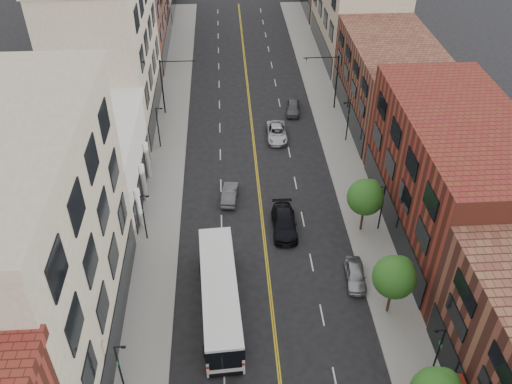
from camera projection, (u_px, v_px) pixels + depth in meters
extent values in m
cube|color=gray|center=(166.00, 171.00, 59.69)|extent=(4.00, 110.00, 0.15)
cube|color=gray|center=(345.00, 164.00, 60.68)|extent=(4.00, 110.00, 0.15)
cube|color=gray|center=(26.00, 255.00, 36.50)|extent=(10.00, 22.00, 18.00)
cube|color=silver|center=(89.00, 164.00, 53.79)|extent=(10.00, 14.00, 8.00)
cube|color=gray|center=(107.00, 48.00, 64.20)|extent=(10.00, 20.00, 18.00)
cube|color=brown|center=(129.00, 5.00, 80.93)|extent=(10.00, 20.00, 15.00)
cube|color=maroon|center=(452.00, 177.00, 48.71)|extent=(10.00, 22.00, 12.00)
cube|color=brown|center=(390.00, 83.00, 65.93)|extent=(10.00, 20.00, 10.00)
cube|color=gray|center=(356.00, 8.00, 81.33)|extent=(10.00, 22.00, 14.00)
sphere|color=#215217|center=(444.00, 384.00, 33.73)|extent=(2.04, 2.04, 2.04)
cylinder|color=black|center=(389.00, 300.00, 43.22)|extent=(0.22, 0.22, 2.50)
sphere|color=#215217|center=(394.00, 277.00, 41.61)|extent=(3.40, 3.40, 3.40)
sphere|color=#215217|center=(400.00, 268.00, 41.64)|extent=(2.04, 2.04, 2.04)
cylinder|color=black|center=(362.00, 219.00, 51.13)|extent=(0.22, 0.22, 2.50)
sphere|color=#215217|center=(365.00, 197.00, 49.52)|extent=(3.40, 3.40, 3.40)
sphere|color=#215217|center=(371.00, 190.00, 49.55)|extent=(2.04, 2.04, 2.04)
cylinder|color=black|center=(120.00, 370.00, 36.71)|extent=(0.14, 0.14, 5.00)
cylinder|color=black|center=(119.00, 347.00, 35.21)|extent=(0.70, 0.10, 0.10)
cube|color=black|center=(123.00, 347.00, 35.25)|extent=(0.28, 0.14, 0.14)
cube|color=#19592D|center=(118.00, 362.00, 36.16)|extent=(0.04, 0.55, 0.35)
cylinder|color=black|center=(144.00, 218.00, 49.37)|extent=(0.14, 0.14, 5.00)
cylinder|color=black|center=(144.00, 196.00, 47.87)|extent=(0.70, 0.10, 0.10)
cube|color=black|center=(147.00, 196.00, 47.91)|extent=(0.28, 0.14, 0.14)
cube|color=#19592D|center=(143.00, 210.00, 48.82)|extent=(0.04, 0.55, 0.35)
cylinder|color=black|center=(158.00, 128.00, 62.03)|extent=(0.14, 0.14, 5.00)
cylinder|color=black|center=(159.00, 108.00, 60.52)|extent=(0.70, 0.10, 0.10)
cube|color=black|center=(161.00, 109.00, 60.57)|extent=(0.28, 0.14, 0.14)
cube|color=#19592D|center=(157.00, 121.00, 61.48)|extent=(0.04, 0.55, 0.35)
cylinder|color=black|center=(438.00, 353.00, 37.80)|extent=(0.14, 0.14, 5.00)
cylinder|color=black|center=(440.00, 330.00, 36.25)|extent=(0.70, 0.10, 0.10)
cube|color=black|center=(437.00, 331.00, 36.27)|extent=(0.28, 0.14, 0.14)
cube|color=#19592D|center=(440.00, 345.00, 37.25)|extent=(0.04, 0.55, 0.35)
cylinder|color=black|center=(382.00, 208.00, 50.46)|extent=(0.14, 0.14, 5.00)
cylinder|color=black|center=(382.00, 187.00, 48.91)|extent=(0.70, 0.10, 0.10)
cube|color=black|center=(379.00, 188.00, 48.93)|extent=(0.28, 0.14, 0.14)
cube|color=#19592D|center=(383.00, 201.00, 49.91)|extent=(0.04, 0.55, 0.35)
cylinder|color=black|center=(348.00, 122.00, 63.12)|extent=(0.14, 0.14, 5.00)
cylinder|color=black|center=(347.00, 103.00, 61.57)|extent=(0.70, 0.10, 0.10)
cube|color=black|center=(345.00, 103.00, 61.59)|extent=(0.28, 0.14, 0.14)
cube|color=#19592D|center=(349.00, 115.00, 62.57)|extent=(0.04, 0.55, 0.35)
cylinder|color=black|center=(162.00, 87.00, 67.69)|extent=(0.18, 0.18, 7.20)
cylinder|color=black|center=(178.00, 61.00, 65.73)|extent=(4.40, 0.12, 0.12)
imported|color=black|center=(193.00, 64.00, 66.06)|extent=(0.15, 0.18, 0.90)
cylinder|color=black|center=(336.00, 82.00, 68.77)|extent=(0.18, 0.18, 7.20)
cylinder|color=black|center=(321.00, 58.00, 66.59)|extent=(4.40, 0.12, 0.12)
imported|color=black|center=(307.00, 61.00, 66.75)|extent=(0.15, 0.18, 0.90)
cube|color=white|center=(220.00, 295.00, 43.18)|extent=(3.45, 12.89, 3.08)
cube|color=black|center=(219.00, 289.00, 42.73)|extent=(3.49, 12.94, 1.12)
cube|color=#A1260B|center=(220.00, 298.00, 43.37)|extent=(3.49, 12.94, 0.23)
cube|color=black|center=(225.00, 361.00, 37.98)|extent=(2.34, 0.19, 1.70)
cylinder|color=black|center=(205.00, 351.00, 40.46)|extent=(0.35, 1.04, 1.02)
cylinder|color=black|center=(243.00, 347.00, 40.72)|extent=(0.35, 1.04, 1.02)
cylinder|color=black|center=(201.00, 269.00, 47.16)|extent=(0.35, 1.04, 1.02)
cylinder|color=black|center=(233.00, 267.00, 47.42)|extent=(0.35, 1.04, 1.02)
imported|color=#9A9CA1|center=(355.00, 275.00, 46.37)|extent=(2.03, 4.27, 1.41)
imported|color=#4D4E52|center=(230.00, 194.00, 55.41)|extent=(1.94, 4.32, 1.37)
imported|color=black|center=(284.00, 223.00, 51.59)|extent=(2.36, 5.64, 1.63)
imported|color=silver|center=(277.00, 133.00, 64.86)|extent=(2.50, 5.22, 1.44)
imported|color=#4B4B50|center=(293.00, 108.00, 69.77)|extent=(2.26, 4.43, 1.45)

